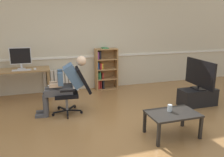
# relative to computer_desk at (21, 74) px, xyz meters

# --- Properties ---
(ground_plane) EXTENTS (18.00, 18.00, 0.00)m
(ground_plane) POSITION_rel_computer_desk_xyz_m (1.71, -2.15, -0.65)
(ground_plane) COLOR olive
(back_wall) EXTENTS (12.00, 0.13, 2.70)m
(back_wall) POSITION_rel_computer_desk_xyz_m (1.71, 0.50, 0.70)
(back_wall) COLOR beige
(back_wall) RESTS_ON ground_plane
(computer_desk) EXTENTS (1.31, 0.60, 0.76)m
(computer_desk) POSITION_rel_computer_desk_xyz_m (0.00, 0.00, 0.00)
(computer_desk) COLOR #9E7547
(computer_desk) RESTS_ON ground_plane
(imac_monitor) EXTENTS (0.49, 0.14, 0.51)m
(imac_monitor) POSITION_rel_computer_desk_xyz_m (0.01, 0.08, 0.40)
(imac_monitor) COLOR silver
(imac_monitor) RESTS_ON computer_desk
(keyboard) EXTENTS (0.42, 0.12, 0.02)m
(keyboard) POSITION_rel_computer_desk_xyz_m (0.03, -0.14, 0.12)
(keyboard) COLOR silver
(keyboard) RESTS_ON computer_desk
(computer_mouse) EXTENTS (0.06, 0.10, 0.03)m
(computer_mouse) POSITION_rel_computer_desk_xyz_m (0.32, -0.12, 0.13)
(computer_mouse) COLOR white
(computer_mouse) RESTS_ON computer_desk
(bookshelf) EXTENTS (0.61, 0.29, 1.17)m
(bookshelf) POSITION_rel_computer_desk_xyz_m (2.16, 0.29, -0.08)
(bookshelf) COLOR #AD7F4C
(bookshelf) RESTS_ON ground_plane
(radiator) EXTENTS (0.93, 0.08, 0.61)m
(radiator) POSITION_rel_computer_desk_xyz_m (0.95, 0.39, -0.34)
(radiator) COLOR white
(radiator) RESTS_ON ground_plane
(office_chair) EXTENTS (0.84, 0.62, 0.96)m
(office_chair) POSITION_rel_computer_desk_xyz_m (1.08, -1.20, -0.12)
(office_chair) COLOR black
(office_chair) RESTS_ON ground_plane
(person_seated) EXTENTS (1.06, 0.41, 1.19)m
(person_seated) POSITION_rel_computer_desk_xyz_m (0.90, -1.18, -0.00)
(person_seated) COLOR #4C4C51
(person_seated) RESTS_ON ground_plane
(tv_stand) EXTENTS (0.85, 0.38, 0.39)m
(tv_stand) POSITION_rel_computer_desk_xyz_m (3.80, -1.62, -0.45)
(tv_stand) COLOR black
(tv_stand) RESTS_ON ground_plane
(tv_screen) EXTENTS (0.22, 0.99, 0.66)m
(tv_screen) POSITION_rel_computer_desk_xyz_m (3.80, -1.62, 0.09)
(tv_screen) COLOR black
(tv_screen) RESTS_ON tv_stand
(coffee_table) EXTENTS (0.82, 0.54, 0.41)m
(coffee_table) POSITION_rel_computer_desk_xyz_m (2.46, -2.68, -0.29)
(coffee_table) COLOR black
(coffee_table) RESTS_ON ground_plane
(drinking_glass) EXTENTS (0.07, 0.07, 0.11)m
(drinking_glass) POSITION_rel_computer_desk_xyz_m (2.45, -2.60, -0.18)
(drinking_glass) COLOR silver
(drinking_glass) RESTS_ON coffee_table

